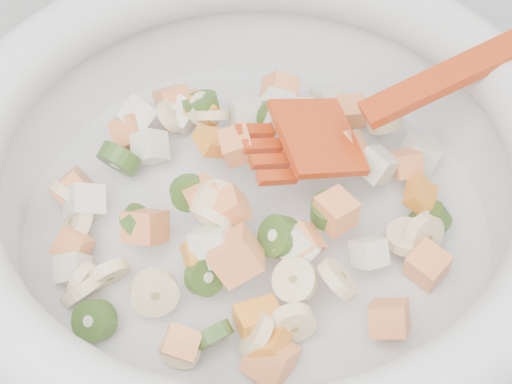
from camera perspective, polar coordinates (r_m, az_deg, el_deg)
name	(u,v)px	position (r m, az deg, el deg)	size (l,w,h in m)	color
mixing_bowl	(256,181)	(0.47, 0.01, 0.82)	(0.45, 0.38, 0.13)	silver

